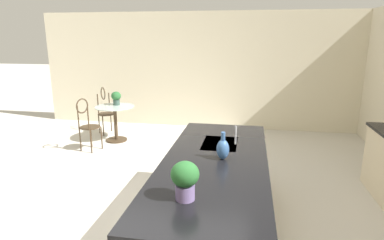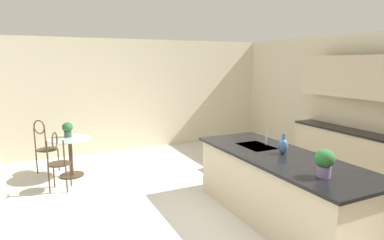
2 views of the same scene
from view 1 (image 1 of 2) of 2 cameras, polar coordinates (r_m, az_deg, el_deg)
ground_plane at (r=4.16m, az=-7.96°, el=-16.59°), size 40.00×40.00×0.00m
wall_left_window at (r=7.77m, az=1.50°, el=8.65°), size 0.12×7.80×2.70m
kitchen_island at (r=3.52m, az=3.89°, el=-13.99°), size 2.80×1.06×0.92m
bistro_table at (r=6.95m, az=-13.31°, el=-0.01°), size 0.80×0.80×0.74m
chair_near_window at (r=6.43m, az=-17.92°, el=-0.34°), size 0.52×0.48×1.04m
chair_by_island at (r=7.53m, az=-14.99°, el=1.98°), size 0.54×0.54×1.04m
sink_faucet at (r=3.79m, az=7.66°, el=-2.65°), size 0.02×0.02×0.22m
potted_plant_on_table at (r=6.98m, az=-13.19°, el=3.90°), size 0.20×0.20×0.28m
potted_plant_counter_far at (r=2.50m, az=-1.24°, el=-10.18°), size 0.22×0.22×0.31m
vase_on_counter at (r=3.33m, az=5.44°, el=-5.07°), size 0.13×0.13×0.29m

